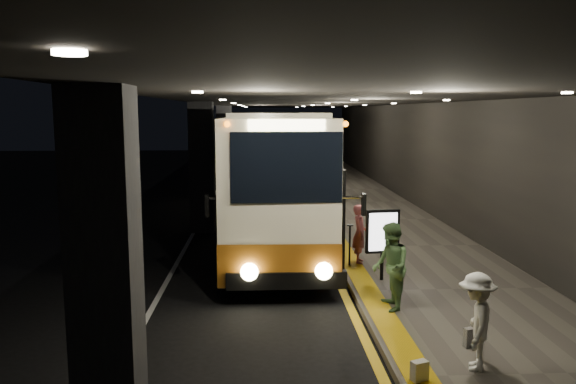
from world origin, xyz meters
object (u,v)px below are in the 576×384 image
object	(u,v)px
passenger_waiting_white	(476,321)
info_sign	(383,233)
stanchion_post	(350,246)
passenger_waiting_green	(390,267)
bag_polka	(472,337)
coach_main	(278,182)
passenger_boarding	(360,234)
coach_second	(270,151)
bag_plain	(419,371)

from	to	relation	value
passenger_waiting_white	info_sign	world-z (taller)	info_sign
stanchion_post	passenger_waiting_green	bearing A→B (deg)	-84.68
passenger_waiting_white	bag_polka	xyz separation A→B (m)	(0.25, 0.79, -0.59)
coach_main	stanchion_post	distance (m)	4.20
passenger_boarding	bag_polka	xyz separation A→B (m)	(0.96, -5.39, -0.60)
coach_main	passenger_waiting_white	size ratio (longest dim) A/B	8.37
coach_second	stanchion_post	size ratio (longest dim) A/B	11.67
coach_second	passenger_waiting_green	size ratio (longest dim) A/B	7.06
stanchion_post	passenger_boarding	bearing A→B (deg)	45.10
passenger_waiting_white	stanchion_post	world-z (taller)	passenger_waiting_white
coach_second	passenger_waiting_green	world-z (taller)	coach_second
passenger_waiting_white	info_sign	xyz separation A→B (m)	(-0.45, 4.62, 0.37)
passenger_waiting_white	info_sign	size ratio (longest dim) A/B	0.90
passenger_boarding	passenger_waiting_green	size ratio (longest dim) A/B	0.87
passenger_waiting_white	bag_polka	world-z (taller)	passenger_waiting_white
bag_plain	info_sign	xyz separation A→B (m)	(0.51, 4.98, 0.98)
coach_second	bag_polka	world-z (taller)	coach_second
passenger_waiting_white	bag_plain	xyz separation A→B (m)	(-0.96, -0.36, -0.60)
passenger_boarding	passenger_waiting_white	size ratio (longest dim) A/B	1.01
bag_polka	stanchion_post	world-z (taller)	stanchion_post
coach_main	passenger_waiting_green	bearing A→B (deg)	-72.12
coach_main	passenger_boarding	bearing A→B (deg)	-57.14
coach_second	passenger_waiting_white	distance (m)	24.27
passenger_waiting_green	stanchion_post	xyz separation A→B (m)	(-0.30, 3.21, -0.35)
stanchion_post	passenger_waiting_white	bearing A→B (deg)	-80.22
coach_main	stanchion_post	world-z (taller)	coach_main
passenger_waiting_green	info_sign	size ratio (longest dim) A/B	1.05
bag_plain	info_sign	bearing A→B (deg)	84.11
coach_main	coach_second	world-z (taller)	coach_main
passenger_boarding	passenger_waiting_green	distance (m)	3.52
coach_second	passenger_waiting_green	distance (m)	21.55
passenger_boarding	info_sign	world-z (taller)	info_sign
bag_plain	stanchion_post	distance (m)	6.24
passenger_waiting_green	bag_plain	bearing A→B (deg)	-3.71
coach_second	stanchion_post	world-z (taller)	coach_second
passenger_waiting_white	passenger_boarding	bearing A→B (deg)	-153.82
passenger_waiting_green	info_sign	distance (m)	1.99
passenger_waiting_green	bag_plain	world-z (taller)	passenger_waiting_green
passenger_boarding	passenger_waiting_green	xyz separation A→B (m)	(-0.01, -3.52, 0.11)
stanchion_post	bag_plain	bearing A→B (deg)	-89.54
coach_main	coach_second	distance (m)	14.60
coach_main	coach_second	bearing A→B (deg)	91.29
info_sign	bag_plain	bearing A→B (deg)	-102.01
coach_main	passenger_boarding	world-z (taller)	coach_main
passenger_boarding	passenger_waiting_white	world-z (taller)	passenger_boarding
stanchion_post	coach_second	bearing A→B (deg)	95.40
passenger_boarding	coach_second	bearing A→B (deg)	13.76
passenger_boarding	bag_plain	bearing A→B (deg)	-174.94
coach_main	passenger_waiting_white	distance (m)	9.94
passenger_boarding	passenger_waiting_green	bearing A→B (deg)	-172.81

